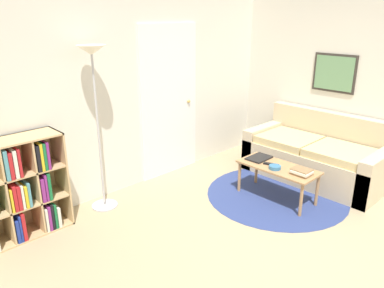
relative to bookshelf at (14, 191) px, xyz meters
name	(u,v)px	position (x,y,z in m)	size (l,w,h in m)	color
ground_plane	(312,271)	(1.60, -2.30, -0.50)	(14.00, 14.00, 0.00)	tan
wall_back	(135,85)	(1.62, 0.22, 0.78)	(7.50, 0.11, 2.60)	silver
wall_right	(323,75)	(3.87, -1.06, 0.80)	(0.08, 5.50, 2.60)	silver
rug	(276,195)	(2.59, -1.27, -0.50)	(1.69, 1.69, 0.01)	navy
bookshelf	(14,191)	(0.00, 0.00, 0.00)	(0.90, 0.34, 1.01)	tan
floor_lamp	(94,77)	(0.93, -0.04, 0.99)	(0.30, 0.30, 1.81)	#B7B7BC
couch	(318,156)	(3.45, -1.32, -0.21)	(0.89, 1.77, 0.85)	#CCB793
coffee_table	(278,170)	(2.52, -1.31, -0.14)	(0.43, 0.94, 0.41)	#AD7F51
laptop	(259,158)	(2.56, -1.01, -0.08)	(0.31, 0.22, 0.02)	black
bowl	(275,167)	(2.42, -1.33, -0.07)	(0.14, 0.14, 0.04)	teal
book_stack_on_table	(302,172)	(2.50, -1.62, -0.06)	(0.17, 0.21, 0.06)	olive
remote	(271,164)	(2.49, -1.23, -0.08)	(0.11, 0.18, 0.02)	black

